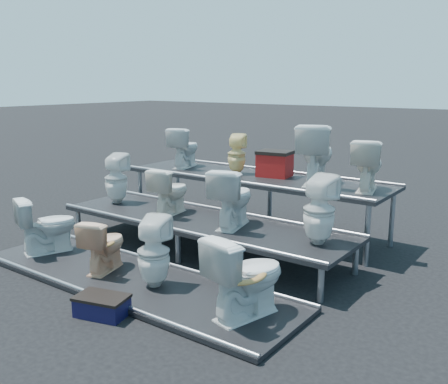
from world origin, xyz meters
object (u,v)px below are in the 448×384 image
Objects in this scene: toilet_1 at (104,244)px; toilet_5 at (170,191)px; toilet_0 at (47,225)px; toilet_10 at (315,154)px; toilet_9 at (237,154)px; toilet_6 at (232,197)px; toilet_3 at (246,275)px; step_stool at (102,307)px; red_crate at (275,165)px; toilet_4 at (116,178)px; toilet_11 at (367,165)px; toilet_2 at (154,252)px; toilet_7 at (319,210)px; toilet_8 at (185,147)px.

toilet_1 is 1.37m from toilet_5.
toilet_0 is 3.75m from toilet_10.
toilet_6 is at bearing 102.29° from toilet_9.
toilet_3 is 1.66× the size of step_stool.
toilet_10 reaches higher than toilet_6.
toilet_10 is 0.80m from red_crate.
toilet_11 reaches higher than toilet_4.
toilet_6 is (1.06, 0.00, 0.05)m from toilet_5.
toilet_10 is 1.24× the size of toilet_11.
step_stool is at bearing 53.92° from toilet_11.
toilet_9 is (-1.91, 2.60, 0.70)m from toilet_3.
toilet_1 is 0.82m from toilet_2.
toilet_7 is at bearing 74.24° from toilet_11.
toilet_11 reaches higher than toilet_7.
toilet_2 is 2.80m from toilet_10.
toilet_4 is 0.95× the size of toilet_7.
toilet_4 is (-0.09, 1.30, 0.41)m from toilet_0.
toilet_5 is 0.77× the size of toilet_10.
toilet_8 is 0.97× the size of toilet_11.
red_crate is at bearing -19.72° from toilet_11.
toilet_4 is 1.15× the size of toilet_5.
toilet_0 is 1.09× the size of toilet_11.
toilet_0 is at bearing 44.61° from toilet_5.
toilet_5 is at bearing 108.33° from toilet_8.
toilet_1 is at bearing -159.25° from toilet_0.
toilet_2 is 1.05× the size of toilet_4.
red_crate is (-1.44, 1.46, 0.17)m from toilet_7.
toilet_5 is 2.26m from toilet_7.
toilet_0 is 1.93m from toilet_2.
toilet_7 reaches higher than toilet_0.
toilet_0 is 1.12× the size of toilet_8.
toilet_0 is 2.47m from toilet_6.
toilet_4 is at bearing 7.40° from toilet_11.
toilet_11 is (1.25, 1.30, 0.36)m from toilet_6.
toilet_9 is 2.08m from toilet_11.
toilet_6 is 1.20m from toilet_7.
toilet_9 reaches higher than toilet_7.
toilet_10 reaches higher than toilet_1.
toilet_1 is 2.92m from red_crate.
toilet_10 is (1.56, 1.30, 0.50)m from toilet_5.
toilet_9 is (1.06, 0.00, -0.02)m from toilet_8.
toilet_7 reaches higher than toilet_5.
toilet_9 is at bearing -31.09° from toilet_7.
toilet_0 is 1.14× the size of toilet_5.
toilet_7 reaches higher than toilet_3.
toilet_1 is 0.82× the size of toilet_2.
toilet_10 is at bearing 159.62° from toilet_9.
toilet_8 reaches higher than toilet_2.
toilet_5 reaches higher than step_stool.
toilet_8 is (-1.76, 2.60, 0.74)m from toilet_2.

